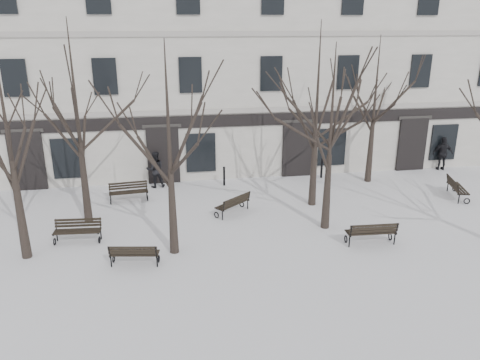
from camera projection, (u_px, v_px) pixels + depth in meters
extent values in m
plane|color=silver|center=(264.00, 246.00, 17.16)|extent=(100.00, 100.00, 0.00)
cube|color=beige|center=(219.00, 64.00, 27.56)|extent=(40.00, 10.00, 11.00)
cube|color=#A7A099|center=(232.00, 111.00, 23.46)|extent=(40.00, 0.12, 0.25)
cube|color=#A7A099|center=(231.00, 34.00, 22.28)|extent=(40.00, 0.12, 0.25)
cube|color=black|center=(232.00, 121.00, 23.61)|extent=(40.00, 0.10, 0.60)
cube|color=black|center=(27.00, 161.00, 22.56)|extent=(1.60, 0.22, 2.90)
cube|color=#2D2B28|center=(22.00, 131.00, 22.05)|extent=(1.90, 0.08, 0.18)
cube|color=black|center=(68.00, 158.00, 22.85)|extent=(1.50, 0.14, 2.00)
cube|color=black|center=(163.00, 155.00, 23.57)|extent=(1.60, 0.22, 2.90)
cube|color=#2D2B28|center=(162.00, 126.00, 23.06)|extent=(1.90, 0.08, 0.18)
cube|color=black|center=(201.00, 153.00, 23.86)|extent=(1.50, 0.14, 2.00)
cube|color=black|center=(297.00, 149.00, 24.66)|extent=(1.60, 0.22, 2.90)
cube|color=#2D2B28|center=(299.00, 122.00, 24.15)|extent=(1.90, 0.08, 0.18)
cube|color=black|center=(332.00, 147.00, 24.95)|extent=(1.50, 0.14, 2.00)
cube|color=black|center=(412.00, 144.00, 25.67)|extent=(1.60, 0.22, 2.90)
cube|color=#2D2B28|center=(415.00, 118.00, 25.16)|extent=(1.90, 0.08, 0.18)
cube|color=black|center=(443.00, 142.00, 25.96)|extent=(1.50, 0.14, 2.00)
cube|color=black|center=(15.00, 78.00, 21.32)|extent=(1.10, 0.14, 1.70)
cube|color=black|center=(105.00, 76.00, 21.94)|extent=(1.10, 0.14, 1.70)
cube|color=black|center=(190.00, 75.00, 22.56)|extent=(1.10, 0.14, 1.70)
cube|color=black|center=(271.00, 74.00, 23.18)|extent=(1.10, 0.14, 1.70)
cube|color=black|center=(348.00, 72.00, 23.80)|extent=(1.10, 0.14, 1.70)
cube|color=black|center=(420.00, 71.00, 24.42)|extent=(1.10, 0.14, 1.70)
cone|color=black|center=(21.00, 215.00, 15.86)|extent=(0.34, 0.34, 3.22)
cone|color=black|center=(173.00, 212.00, 16.24)|extent=(0.34, 0.34, 3.08)
cone|color=black|center=(327.00, 192.00, 18.27)|extent=(0.34, 0.34, 3.01)
cone|color=black|center=(85.00, 183.00, 18.80)|extent=(0.34, 0.34, 3.37)
cone|color=black|center=(314.00, 169.00, 20.60)|extent=(0.34, 0.34, 3.33)
cone|color=black|center=(370.00, 153.00, 23.75)|extent=(0.34, 0.34, 3.06)
torus|color=black|center=(55.00, 242.00, 17.21)|extent=(0.07, 0.28, 0.28)
cylinder|color=black|center=(57.00, 236.00, 17.51)|extent=(0.05, 0.05, 0.43)
cube|color=black|center=(55.00, 232.00, 17.28)|extent=(0.08, 0.52, 0.05)
torus|color=black|center=(99.00, 240.00, 17.35)|extent=(0.07, 0.28, 0.28)
cylinder|color=black|center=(101.00, 234.00, 17.65)|extent=(0.05, 0.05, 0.43)
cube|color=black|center=(100.00, 231.00, 17.42)|extent=(0.08, 0.52, 0.05)
cube|color=black|center=(76.00, 234.00, 17.15)|extent=(1.71, 0.20, 0.03)
cube|color=black|center=(77.00, 232.00, 17.27)|extent=(1.71, 0.20, 0.03)
cube|color=black|center=(78.00, 231.00, 17.40)|extent=(1.71, 0.20, 0.03)
cube|color=black|center=(78.00, 229.00, 17.52)|extent=(1.71, 0.20, 0.03)
cube|color=black|center=(78.00, 226.00, 17.52)|extent=(1.71, 0.15, 0.09)
cube|color=black|center=(78.00, 223.00, 17.50)|extent=(1.71, 0.15, 0.09)
cube|color=black|center=(78.00, 220.00, 17.49)|extent=(1.71, 0.15, 0.09)
cylinder|color=black|center=(56.00, 225.00, 17.45)|extent=(0.05, 0.14, 0.47)
cylinder|color=black|center=(100.00, 223.00, 17.59)|extent=(0.05, 0.14, 0.47)
torus|color=black|center=(159.00, 259.00, 15.98)|extent=(0.09, 0.27, 0.26)
cylinder|color=black|center=(157.00, 261.00, 15.64)|extent=(0.05, 0.05, 0.41)
cube|color=black|center=(158.00, 254.00, 15.73)|extent=(0.12, 0.50, 0.05)
torus|color=black|center=(114.00, 259.00, 15.97)|extent=(0.09, 0.27, 0.26)
cylinder|color=black|center=(111.00, 261.00, 15.64)|extent=(0.05, 0.05, 0.41)
cube|color=black|center=(112.00, 254.00, 15.73)|extent=(0.12, 0.50, 0.05)
cube|color=black|center=(136.00, 250.00, 15.91)|extent=(1.62, 0.34, 0.03)
cube|color=black|center=(135.00, 252.00, 15.79)|extent=(1.62, 0.34, 0.03)
cube|color=black|center=(134.00, 254.00, 15.67)|extent=(1.62, 0.34, 0.03)
cube|color=black|center=(133.00, 256.00, 15.55)|extent=(1.62, 0.34, 0.03)
cube|color=black|center=(133.00, 253.00, 15.48)|extent=(1.62, 0.29, 0.08)
cube|color=black|center=(133.00, 250.00, 15.43)|extent=(1.62, 0.29, 0.08)
cube|color=black|center=(132.00, 248.00, 15.37)|extent=(1.62, 0.29, 0.08)
cylinder|color=black|center=(156.00, 252.00, 15.45)|extent=(0.06, 0.13, 0.45)
cylinder|color=black|center=(109.00, 252.00, 15.45)|extent=(0.06, 0.13, 0.45)
torus|color=black|center=(390.00, 237.00, 17.60)|extent=(0.06, 0.30, 0.29)
cylinder|color=black|center=(395.00, 239.00, 17.23)|extent=(0.05, 0.05, 0.46)
cube|color=black|center=(393.00, 231.00, 17.33)|extent=(0.08, 0.56, 0.05)
torus|color=black|center=(346.00, 239.00, 17.40)|extent=(0.06, 0.30, 0.29)
cylinder|color=black|center=(349.00, 241.00, 17.03)|extent=(0.05, 0.05, 0.46)
cube|color=black|center=(348.00, 233.00, 17.13)|extent=(0.08, 0.56, 0.05)
cube|color=black|center=(368.00, 229.00, 17.43)|extent=(1.83, 0.17, 0.04)
cube|color=black|center=(370.00, 231.00, 17.30)|extent=(1.83, 0.17, 0.04)
cube|color=black|center=(371.00, 232.00, 17.16)|extent=(1.83, 0.17, 0.04)
cube|color=black|center=(373.00, 234.00, 17.03)|extent=(1.83, 0.17, 0.04)
cube|color=black|center=(374.00, 231.00, 16.95)|extent=(1.83, 0.12, 0.09)
cube|color=black|center=(374.00, 228.00, 16.89)|extent=(1.83, 0.12, 0.09)
cube|color=black|center=(375.00, 226.00, 16.83)|extent=(1.83, 0.12, 0.09)
cylinder|color=black|center=(397.00, 229.00, 17.01)|extent=(0.05, 0.15, 0.51)
cylinder|color=black|center=(351.00, 231.00, 16.82)|extent=(0.05, 0.15, 0.51)
torus|color=black|center=(111.00, 202.00, 21.08)|extent=(0.08, 0.28, 0.28)
cylinder|color=black|center=(111.00, 197.00, 21.37)|extent=(0.05, 0.05, 0.43)
cube|color=black|center=(110.00, 194.00, 21.14)|extent=(0.10, 0.53, 0.05)
torus|color=black|center=(148.00, 198.00, 21.49)|extent=(0.08, 0.28, 0.28)
cylinder|color=black|center=(147.00, 194.00, 21.78)|extent=(0.05, 0.05, 0.43)
cube|color=black|center=(147.00, 191.00, 21.56)|extent=(0.10, 0.53, 0.05)
cube|color=black|center=(129.00, 194.00, 21.15)|extent=(1.74, 0.27, 0.03)
cube|color=black|center=(129.00, 193.00, 21.27)|extent=(1.74, 0.27, 0.03)
cube|color=black|center=(129.00, 192.00, 21.39)|extent=(1.74, 0.27, 0.03)
cube|color=black|center=(128.00, 191.00, 21.52)|extent=(1.74, 0.27, 0.03)
cube|color=black|center=(128.00, 188.00, 21.51)|extent=(1.73, 0.22, 0.09)
cube|color=black|center=(128.00, 185.00, 21.50)|extent=(1.73, 0.22, 0.09)
cube|color=black|center=(128.00, 183.00, 21.48)|extent=(1.73, 0.22, 0.09)
cylinder|color=black|center=(110.00, 188.00, 21.31)|extent=(0.05, 0.14, 0.48)
cylinder|color=black|center=(146.00, 185.00, 21.72)|extent=(0.05, 0.14, 0.48)
torus|color=black|center=(242.00, 204.00, 20.77)|extent=(0.21, 0.24, 0.28)
cylinder|color=black|center=(248.00, 204.00, 20.53)|extent=(0.05, 0.05, 0.43)
cube|color=black|center=(245.00, 199.00, 20.57)|extent=(0.37, 0.44, 0.05)
torus|color=black|center=(216.00, 215.00, 19.61)|extent=(0.21, 0.24, 0.28)
cylinder|color=black|center=(222.00, 215.00, 19.37)|extent=(0.05, 0.05, 0.43)
cube|color=black|center=(219.00, 209.00, 19.41)|extent=(0.37, 0.44, 0.05)
cube|color=black|center=(229.00, 202.00, 20.11)|extent=(1.38, 1.16, 0.03)
cube|color=black|center=(231.00, 203.00, 20.03)|extent=(1.38, 1.16, 0.03)
cube|color=black|center=(233.00, 204.00, 19.95)|extent=(1.38, 1.16, 0.03)
cube|color=black|center=(236.00, 205.00, 19.86)|extent=(1.38, 1.16, 0.03)
cube|color=black|center=(236.00, 202.00, 19.80)|extent=(1.35, 1.12, 0.09)
cube|color=black|center=(237.00, 200.00, 19.75)|extent=(1.35, 1.12, 0.09)
cube|color=black|center=(237.00, 197.00, 19.70)|extent=(1.35, 1.12, 0.09)
cylinder|color=black|center=(249.00, 196.00, 20.35)|extent=(0.12, 0.13, 0.48)
cylinder|color=black|center=(224.00, 207.00, 19.19)|extent=(0.12, 0.13, 0.48)
torus|color=black|center=(467.00, 201.00, 21.13)|extent=(0.29, 0.13, 0.29)
cylinder|color=black|center=(459.00, 199.00, 21.14)|extent=(0.05, 0.05, 0.45)
cube|color=black|center=(464.00, 194.00, 21.05)|extent=(0.54, 0.20, 0.05)
torus|color=black|center=(455.00, 189.00, 22.72)|extent=(0.29, 0.13, 0.29)
cylinder|color=black|center=(448.00, 187.00, 22.73)|extent=(0.05, 0.05, 0.45)
cube|color=black|center=(452.00, 182.00, 22.64)|extent=(0.54, 0.20, 0.05)
cube|color=black|center=(463.00, 188.00, 21.81)|extent=(0.59, 1.74, 0.03)
cube|color=black|center=(460.00, 188.00, 21.83)|extent=(0.59, 1.74, 0.03)
cube|color=black|center=(456.00, 188.00, 21.85)|extent=(0.59, 1.74, 0.03)
cube|color=black|center=(453.00, 188.00, 21.86)|extent=(0.59, 1.74, 0.03)
cube|color=black|center=(453.00, 185.00, 21.83)|extent=(0.54, 1.73, 0.09)
cube|color=black|center=(453.00, 183.00, 21.79)|extent=(0.54, 1.73, 0.09)
cube|color=black|center=(453.00, 180.00, 21.75)|extent=(0.54, 1.73, 0.09)
cylinder|color=black|center=(458.00, 190.00, 21.02)|extent=(0.15, 0.08, 0.49)
cylinder|color=black|center=(447.00, 178.00, 22.61)|extent=(0.15, 0.08, 0.49)
cylinder|color=black|center=(224.00, 177.00, 23.47)|extent=(0.11, 0.11, 0.91)
sphere|color=black|center=(224.00, 168.00, 23.32)|extent=(0.13, 0.13, 0.13)
cylinder|color=black|center=(322.00, 169.00, 24.63)|extent=(0.12, 0.12, 0.98)
sphere|color=black|center=(322.00, 160.00, 24.47)|extent=(0.14, 0.14, 0.14)
imported|color=black|center=(156.00, 187.00, 23.38)|extent=(0.98, 0.81, 1.83)
imported|color=black|center=(441.00, 170.00, 26.13)|extent=(1.15, 0.63, 1.86)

